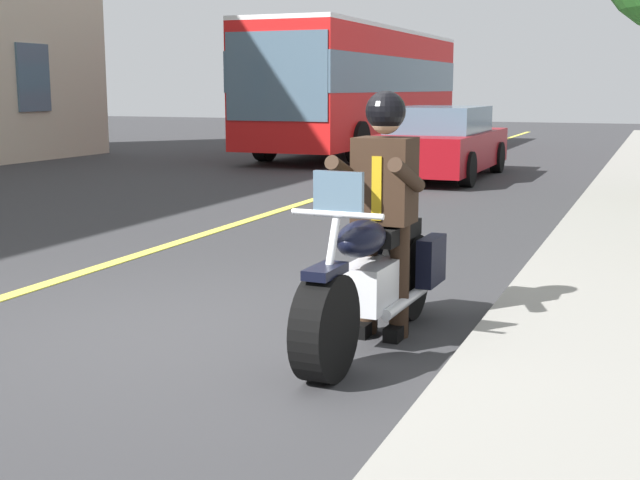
{
  "coord_description": "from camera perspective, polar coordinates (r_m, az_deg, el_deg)",
  "views": [
    {
      "loc": [
        5.1,
        3.11,
        1.76
      ],
      "look_at": [
        -0.09,
        1.01,
        0.75
      ],
      "focal_mm": 47.56,
      "sensor_mm": 36.0,
      "label": 1
    }
  ],
  "objects": [
    {
      "name": "car_silver",
      "position": [
        16.96,
        8.12,
        6.49
      ],
      "size": [
        4.6,
        1.92,
        1.4
      ],
      "color": "maroon",
      "rests_on": "ground_plane"
    },
    {
      "name": "rider_main",
      "position": [
        5.95,
        4.32,
        3.2
      ],
      "size": [
        0.63,
        0.56,
        1.74
      ],
      "color": "black",
      "rests_on": "ground_plane"
    },
    {
      "name": "motorcycle_main",
      "position": [
        5.87,
        3.65,
        -2.67
      ],
      "size": [
        2.21,
        0.62,
        1.26
      ],
      "color": "black",
      "rests_on": "ground_plane"
    },
    {
      "name": "bus_near",
      "position": [
        23.57,
        2.76,
        10.47
      ],
      "size": [
        11.05,
        2.7,
        3.3
      ],
      "color": "red",
      "rests_on": "ground_plane"
    },
    {
      "name": "ground_plane",
      "position": [
        6.23,
        -9.0,
        -6.32
      ],
      "size": [
        80.0,
        80.0,
        0.0
      ],
      "primitive_type": "plane",
      "color": "#333335"
    }
  ]
}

